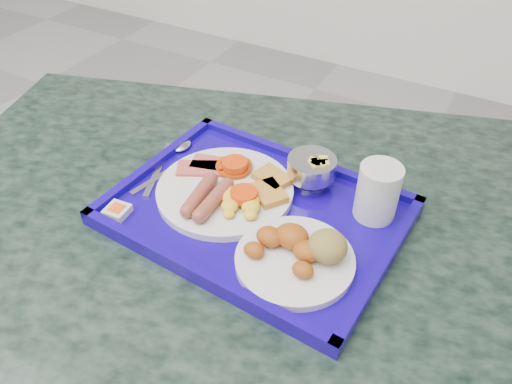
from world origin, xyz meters
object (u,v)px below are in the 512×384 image
tray (256,213)px  fruit_bowl (312,168)px  main_plate (228,189)px  bread_plate (299,253)px  table (245,280)px  juice_cup (378,190)px

tray → fruit_bowl: fruit_bowl is taller
tray → main_plate: 0.07m
main_plate → bread_plate: size_ratio=1.32×
tray → main_plate: bearing=169.7°
table → tray: tray is taller
table → juice_cup: (0.20, 0.08, 0.26)m
tray → fruit_bowl: size_ratio=5.76×
tray → juice_cup: juice_cup is taller
table → tray: size_ratio=2.79×
main_plate → fruit_bowl: 0.15m
main_plate → tray: bearing=-10.3°
main_plate → juice_cup: size_ratio=2.48×
table → bread_plate: bearing=-28.0°
fruit_bowl → tray: bearing=-116.5°
bread_plate → juice_cup: juice_cup is taller
tray → main_plate: size_ratio=2.05×
tray → main_plate: (-0.06, 0.01, 0.02)m
table → main_plate: bearing=172.4°
table → main_plate: main_plate is taller
fruit_bowl → juice_cup: bearing=-8.5°
tray → fruit_bowl: (0.05, 0.10, 0.04)m
main_plate → table: bearing=-7.6°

